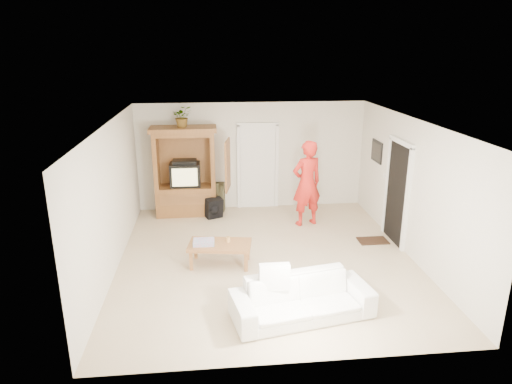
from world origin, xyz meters
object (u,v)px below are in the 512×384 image
Objects in this scene: armoire at (186,177)px; man at (307,183)px; sofa at (302,298)px; coffee_table at (220,246)px.

armoire is 2.85m from man.
armoire is 1.01× the size of sofa.
armoire is 2.93m from coffee_table.
sofa is (-0.82, -3.66, -0.66)m from man.
man is 1.59× the size of coffee_table.
man is 3.80m from sofa.
armoire is at bearing 101.00° from sofa.
armoire reaches higher than coffee_table.
coffee_table is (0.70, -2.80, -0.54)m from armoire.
coffee_table is at bearing 25.04° from man.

